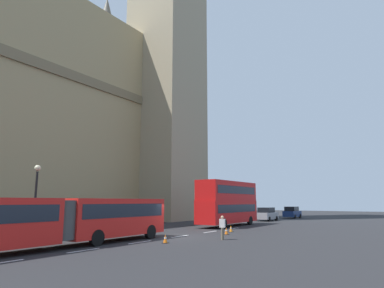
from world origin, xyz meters
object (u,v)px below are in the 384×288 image
object	(u,v)px
sedan_lead	(267,214)
pedestrian_near_cones	(222,227)
traffic_cone_middle	(226,231)
traffic_cone_east	(231,229)
street_lamp	(35,196)
articulated_bus	(58,218)
sedan_trailing	(292,212)
traffic_cone_west	(165,239)
double_decker_bus	(228,201)

from	to	relation	value
sedan_lead	pedestrian_near_cones	world-z (taller)	sedan_lead
traffic_cone_middle	traffic_cone_east	bearing A→B (deg)	18.56
traffic_cone_east	street_lamp	size ratio (longest dim) A/B	0.11
articulated_bus	sedan_lead	distance (m)	33.69
sedan_trailing	traffic_cone_east	distance (m)	28.27
sedan_trailing	traffic_cone_west	xyz separation A→B (m)	(-37.76, -3.42, -0.63)
sedan_lead	pedestrian_near_cones	bearing A→B (deg)	-165.75
traffic_cone_middle	pedestrian_near_cones	world-z (taller)	pedestrian_near_cones
traffic_cone_east	double_decker_bus	bearing A→B (deg)	29.46
double_decker_bus	traffic_cone_east	bearing A→B (deg)	-150.54
sedan_lead	traffic_cone_west	distance (m)	28.40
sedan_trailing	street_lamp	xyz separation A→B (m)	(-42.09, 4.81, 2.14)
articulated_bus	pedestrian_near_cones	bearing A→B (deg)	-32.08
traffic_cone_east	pedestrian_near_cones	world-z (taller)	pedestrian_near_cones
articulated_bus	traffic_cone_east	size ratio (longest dim) A/B	29.33
sedan_lead	street_lamp	xyz separation A→B (m)	(-32.44, 4.24, 2.14)
articulated_bus	street_lamp	distance (m)	4.85
sedan_lead	traffic_cone_middle	distance (m)	21.26
traffic_cone_east	pedestrian_near_cones	xyz separation A→B (m)	(-5.83, -2.35, 0.63)
articulated_bus	sedan_trailing	world-z (taller)	articulated_bus
sedan_lead	traffic_cone_east	xyz separation A→B (m)	(-18.43, -3.81, -0.63)
traffic_cone_west	street_lamp	world-z (taller)	street_lamp
articulated_bus	pedestrian_near_cones	distance (m)	11.14
traffic_cone_west	pedestrian_near_cones	bearing A→B (deg)	-29.43
articulated_bus	street_lamp	bearing A→B (deg)	74.64
articulated_bus	sedan_lead	world-z (taller)	articulated_bus
articulated_bus	traffic_cone_east	distance (m)	15.72
sedan_trailing	traffic_cone_middle	world-z (taller)	sedan_trailing
articulated_bus	traffic_cone_middle	world-z (taller)	articulated_bus
traffic_cone_west	traffic_cone_middle	world-z (taller)	same
sedan_trailing	traffic_cone_east	size ratio (longest dim) A/B	7.59
sedan_lead	street_lamp	world-z (taller)	street_lamp
traffic_cone_east	street_lamp	bearing A→B (deg)	150.10
traffic_cone_west	traffic_cone_east	size ratio (longest dim) A/B	1.00
sedan_trailing	pedestrian_near_cones	world-z (taller)	sedan_trailing
traffic_cone_east	sedan_lead	bearing A→B (deg)	11.69
traffic_cone_middle	sedan_trailing	bearing A→B (deg)	7.54
street_lamp	pedestrian_near_cones	xyz separation A→B (m)	(8.18, -10.41, -2.14)
sedan_trailing	traffic_cone_west	bearing A→B (deg)	-174.82
double_decker_bus	traffic_cone_west	size ratio (longest dim) A/B	17.40
pedestrian_near_cones	articulated_bus	bearing A→B (deg)	147.92
sedan_trailing	double_decker_bus	bearing A→B (deg)	179.19
sedan_trailing	street_lamp	distance (m)	42.41
sedan_lead	traffic_cone_east	bearing A→B (deg)	-168.31
traffic_cone_east	street_lamp	xyz separation A→B (m)	(-14.01, 8.06, 2.77)
sedan_lead	traffic_cone_west	size ratio (longest dim) A/B	7.59
sedan_trailing	articulated_bus	bearing A→B (deg)	179.60
sedan_trailing	traffic_cone_middle	size ratio (longest dim) A/B	7.59
sedan_lead	traffic_cone_east	size ratio (longest dim) A/B	7.59
traffic_cone_west	traffic_cone_east	xyz separation A→B (m)	(9.69, 0.18, 0.00)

